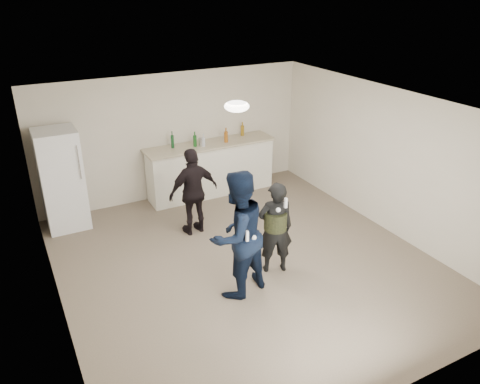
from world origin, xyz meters
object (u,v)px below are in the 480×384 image
counter (211,170)px  woman (275,228)px  shaker (201,142)px  spectator (194,192)px  fridge (62,180)px  man (237,235)px

counter → woman: 3.06m
shaker → spectator: size_ratio=0.11×
woman → spectator: (-0.61, 1.67, 0.05)m
fridge → man: (1.81, -3.19, 0.03)m
counter → woman: woman is taller
spectator → shaker: bearing=-124.1°
woman → spectator: 1.78m
fridge → woman: bearing=-49.2°
man → spectator: 1.91m
shaker → spectator: bearing=-118.6°
counter → shaker: 0.69m
counter → fridge: (-2.89, -0.07, 0.38)m
fridge → woman: size_ratio=1.23×
man → spectator: bearing=-110.7°
shaker → woman: 3.02m
counter → woman: bearing=-96.3°
counter → fridge: bearing=-178.6°
woman → counter: bearing=-78.1°
counter → woman: size_ratio=1.78×
counter → spectator: spectator is taller
woman → spectator: bearing=-51.8°
fridge → shaker: bearing=0.3°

